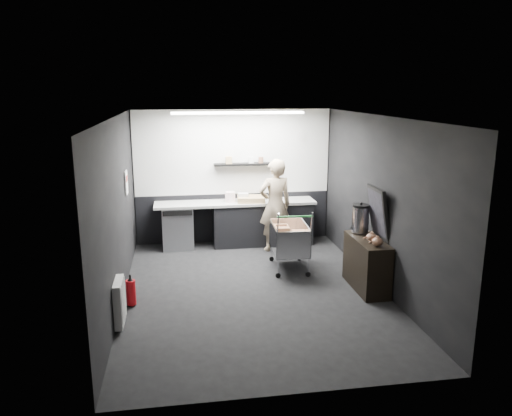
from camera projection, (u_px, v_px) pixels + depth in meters
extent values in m
plane|color=black|center=(254.00, 291.00, 7.83)|extent=(5.50, 5.50, 0.00)
plane|color=white|center=(254.00, 117.00, 7.20)|extent=(5.50, 5.50, 0.00)
plane|color=black|center=(233.00, 177.00, 10.16)|extent=(5.50, 0.00, 5.50)
plane|color=black|center=(296.00, 272.00, 4.88)|extent=(5.50, 0.00, 5.50)
plane|color=black|center=(117.00, 213.00, 7.22)|extent=(0.00, 5.50, 5.50)
plane|color=black|center=(379.00, 203.00, 7.82)|extent=(0.00, 5.50, 5.50)
cube|color=silver|center=(233.00, 152.00, 10.02)|extent=(3.95, 0.02, 1.70)
cube|color=black|center=(234.00, 217.00, 10.34)|extent=(3.95, 0.02, 1.00)
cube|color=black|center=(244.00, 164.00, 10.00)|extent=(1.20, 0.22, 0.04)
cylinder|color=silver|center=(301.00, 136.00, 10.16)|extent=(0.20, 0.03, 0.20)
cube|color=white|center=(126.00, 183.00, 8.42)|extent=(0.02, 0.30, 0.40)
cube|color=red|center=(126.00, 179.00, 8.40)|extent=(0.02, 0.22, 0.10)
cube|color=silver|center=(119.00, 302.00, 6.59)|extent=(0.10, 0.50, 0.60)
cube|color=white|center=(238.00, 113.00, 8.99)|extent=(2.40, 0.20, 0.04)
cube|color=black|center=(262.00, 223.00, 10.14)|extent=(2.00, 0.56, 0.85)
cube|color=#ADACA8|center=(235.00, 203.00, 9.95)|extent=(3.20, 0.60, 0.05)
cube|color=#9EA0A5|center=(178.00, 227.00, 9.88)|extent=(0.60, 0.58, 0.85)
cube|color=black|center=(177.00, 213.00, 9.51)|extent=(0.56, 0.02, 0.10)
imported|color=beige|center=(275.00, 205.00, 9.62)|extent=(0.72, 0.53, 1.81)
cube|color=silver|center=(289.00, 251.00, 8.74)|extent=(0.64, 0.95, 0.02)
cube|color=silver|center=(273.00, 239.00, 8.64)|extent=(0.07, 0.92, 0.48)
cube|color=silver|center=(305.00, 237.00, 8.73)|extent=(0.07, 0.92, 0.48)
cube|color=silver|center=(295.00, 246.00, 8.25)|extent=(0.59, 0.05, 0.48)
cube|color=silver|center=(284.00, 231.00, 9.11)|extent=(0.59, 0.05, 0.48)
cylinder|color=silver|center=(280.00, 268.00, 8.33)|extent=(0.02, 0.02, 0.32)
cylinder|color=silver|center=(309.00, 266.00, 8.41)|extent=(0.02, 0.02, 0.32)
cylinder|color=silver|center=(270.00, 252.00, 9.13)|extent=(0.02, 0.02, 0.32)
cylinder|color=silver|center=(298.00, 251.00, 9.21)|extent=(0.02, 0.02, 0.32)
cylinder|color=green|center=(297.00, 217.00, 8.07)|extent=(0.59, 0.07, 0.03)
cube|color=#8F5C3C|center=(281.00, 237.00, 8.77)|extent=(0.28, 0.34, 0.41)
cube|color=#8F5C3C|center=(300.00, 242.00, 8.59)|extent=(0.25, 0.31, 0.37)
cylinder|color=black|center=(280.00, 276.00, 8.36)|extent=(0.09, 0.03, 0.09)
cylinder|color=black|center=(270.00, 259.00, 9.17)|extent=(0.09, 0.03, 0.09)
cylinder|color=black|center=(309.00, 274.00, 8.44)|extent=(0.09, 0.03, 0.09)
cylinder|color=black|center=(298.00, 258.00, 9.24)|extent=(0.09, 0.03, 0.09)
cube|color=black|center=(367.00, 264.00, 7.85)|extent=(0.41, 1.09, 0.82)
cylinder|color=silver|center=(360.00, 219.00, 8.05)|extent=(0.27, 0.27, 0.42)
cylinder|color=black|center=(361.00, 206.00, 8.00)|extent=(0.27, 0.27, 0.04)
sphere|color=black|center=(361.00, 203.00, 7.99)|extent=(0.05, 0.05, 0.05)
ellipsoid|color=brown|center=(372.00, 237.00, 7.61)|extent=(0.16, 0.16, 0.13)
ellipsoid|color=brown|center=(377.00, 242.00, 7.39)|extent=(0.16, 0.16, 0.13)
cube|color=black|center=(378.00, 213.00, 7.73)|extent=(0.19, 0.63, 0.81)
cube|color=black|center=(377.00, 213.00, 7.72)|extent=(0.13, 0.54, 0.70)
cylinder|color=#A80B11|center=(131.00, 292.00, 7.26)|extent=(0.14, 0.14, 0.37)
cone|color=black|center=(130.00, 279.00, 7.21)|extent=(0.09, 0.09, 0.06)
cylinder|color=black|center=(130.00, 277.00, 7.20)|extent=(0.03, 0.03, 0.06)
cube|color=tan|center=(251.00, 199.00, 9.93)|extent=(0.58, 0.46, 0.11)
cylinder|color=white|center=(230.00, 197.00, 9.91)|extent=(0.20, 0.20, 0.20)
cube|color=silver|center=(243.00, 198.00, 9.90)|extent=(0.21, 0.16, 0.18)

